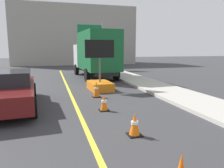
% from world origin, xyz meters
% --- Properties ---
extents(lane_center_stripe, '(0.14, 36.00, 0.01)m').
position_xyz_m(lane_center_stripe, '(0.00, 6.00, 0.00)').
color(lane_center_stripe, yellow).
rests_on(lane_center_stripe, ground).
extents(arrow_board_trailer, '(1.60, 1.86, 2.70)m').
position_xyz_m(arrow_board_trailer, '(1.66, 12.26, 0.48)').
color(arrow_board_trailer, orange).
rests_on(arrow_board_trailer, ground).
extents(box_truck, '(2.71, 6.87, 3.50)m').
position_xyz_m(box_truck, '(2.47, 17.48, 1.87)').
color(box_truck, black).
rests_on(box_truck, ground).
extents(pickup_car, '(2.26, 5.11, 1.38)m').
position_xyz_m(pickup_car, '(-2.47, 9.70, 0.70)').
color(pickup_car, '#591414').
rests_on(pickup_car, ground).
extents(highway_guide_sign, '(2.79, 0.20, 5.00)m').
position_xyz_m(highway_guide_sign, '(3.88, 24.54, 3.42)').
color(highway_guide_sign, gray).
rests_on(highway_guide_sign, ground).
extents(far_building_block, '(17.21, 6.69, 8.24)m').
position_xyz_m(far_building_block, '(2.63, 34.42, 4.12)').
color(far_building_block, gray).
rests_on(far_building_block, ground).
extents(traffic_cone_mid_lane, '(0.36, 0.36, 0.60)m').
position_xyz_m(traffic_cone_mid_lane, '(1.14, 5.81, 0.29)').
color(traffic_cone_mid_lane, black).
rests_on(traffic_cone_mid_lane, ground).
extents(traffic_cone_far_lane, '(0.36, 0.36, 0.60)m').
position_xyz_m(traffic_cone_far_lane, '(0.92, 8.27, 0.29)').
color(traffic_cone_far_lane, black).
rests_on(traffic_cone_far_lane, ground).
extents(traffic_cone_curbside, '(0.36, 0.36, 0.74)m').
position_xyz_m(traffic_cone_curbside, '(1.10, 10.54, 0.36)').
color(traffic_cone_curbside, black).
rests_on(traffic_cone_curbside, ground).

